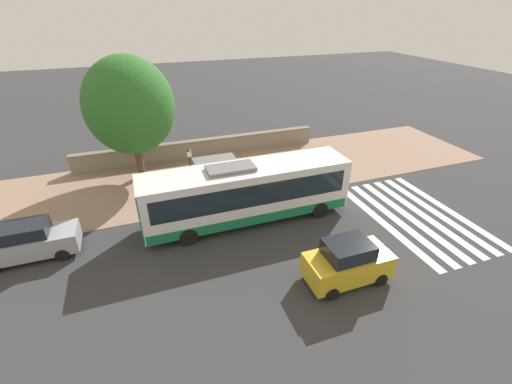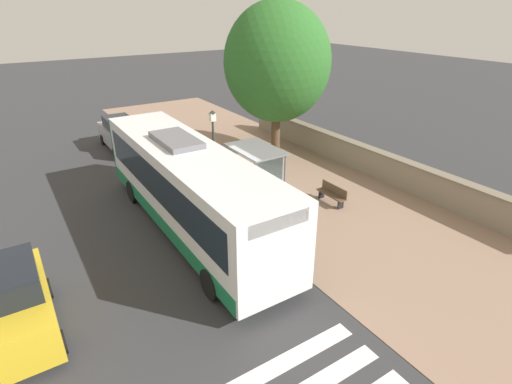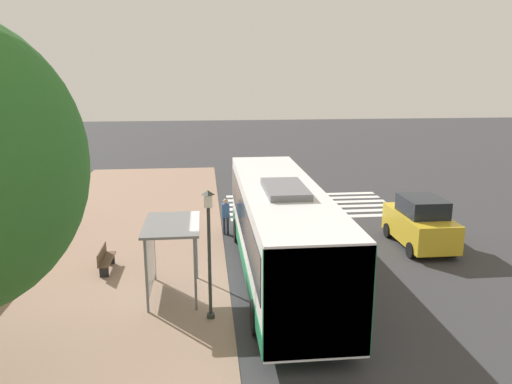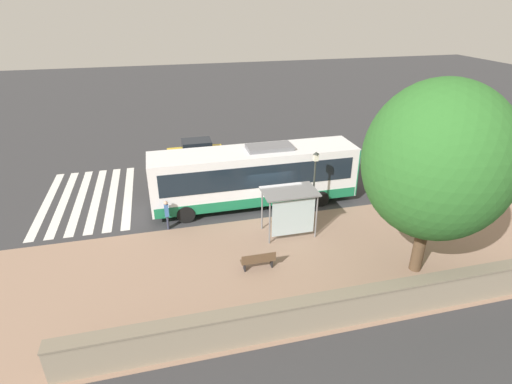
# 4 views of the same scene
# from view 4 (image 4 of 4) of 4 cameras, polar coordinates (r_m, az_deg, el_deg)

# --- Properties ---
(ground_plane) EXTENTS (120.00, 120.00, 0.00)m
(ground_plane) POSITION_cam_4_polar(r_m,az_deg,el_deg) (22.70, 2.29, -3.59)
(ground_plane) COLOR #353538
(ground_plane) RESTS_ON ground
(sidewalk_plaza) EXTENTS (9.00, 44.00, 0.02)m
(sidewalk_plaza) POSITION_cam_4_polar(r_m,az_deg,el_deg) (19.10, 6.10, -10.02)
(sidewalk_plaza) COLOR #937560
(sidewalk_plaza) RESTS_ON ground
(crosswalk_stripes) EXTENTS (9.00, 5.25, 0.01)m
(crosswalk_stripes) POSITION_cam_4_polar(r_m,az_deg,el_deg) (26.82, -22.81, -0.86)
(crosswalk_stripes) COLOR silver
(crosswalk_stripes) RESTS_ON ground
(stone_wall) EXTENTS (0.60, 20.00, 1.45)m
(stone_wall) POSITION_cam_4_polar(r_m,az_deg,el_deg) (15.78, 11.36, -16.16)
(stone_wall) COLOR gray
(stone_wall) RESTS_ON ground
(bus) EXTENTS (2.75, 11.97, 3.63)m
(bus) POSITION_cam_4_polar(r_m,az_deg,el_deg) (23.32, -0.19, 2.44)
(bus) COLOR white
(bus) RESTS_ON ground
(bus_shelter) EXTENTS (1.77, 2.76, 2.48)m
(bus_shelter) POSITION_cam_4_polar(r_m,az_deg,el_deg) (20.15, 4.93, -1.08)
(bus_shelter) COLOR slate
(bus_shelter) RESTS_ON ground
(pedestrian) EXTENTS (0.34, 0.22, 1.66)m
(pedestrian) POSITION_cam_4_polar(r_m,az_deg,el_deg) (21.64, -12.63, -2.89)
(pedestrian) COLOR #2D3347
(pedestrian) RESTS_ON ground
(bench) EXTENTS (0.40, 1.59, 0.88)m
(bench) POSITION_cam_4_polar(r_m,az_deg,el_deg) (18.36, 0.32, -9.74)
(bench) COLOR brown
(bench) RESTS_ON ground
(street_lamp_near) EXTENTS (0.28, 0.28, 3.97)m
(street_lamp_near) POSITION_cam_4_polar(r_m,az_deg,el_deg) (21.73, 8.32, 1.72)
(street_lamp_near) COLOR #2D332D
(street_lamp_near) RESTS_ON ground
(shade_tree) EXTENTS (5.97, 5.97, 8.60)m
(shade_tree) POSITION_cam_4_polar(r_m,az_deg,el_deg) (17.59, 24.49, 4.01)
(shade_tree) COLOR brown
(shade_tree) RESTS_ON ground
(parked_car_behind_bus) EXTENTS (1.88, 4.64, 1.94)m
(parked_car_behind_bus) POSITION_cam_4_polar(r_m,az_deg,el_deg) (28.13, 23.37, 2.38)
(parked_car_behind_bus) COLOR #9EA0A8
(parked_car_behind_bus) RESTS_ON ground
(parked_car_far_lane) EXTENTS (1.95, 3.95, 2.15)m
(parked_car_far_lane) POSITION_cam_4_polar(r_m,az_deg,el_deg) (29.07, -8.54, 5.21)
(parked_car_far_lane) COLOR gold
(parked_car_far_lane) RESTS_ON ground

